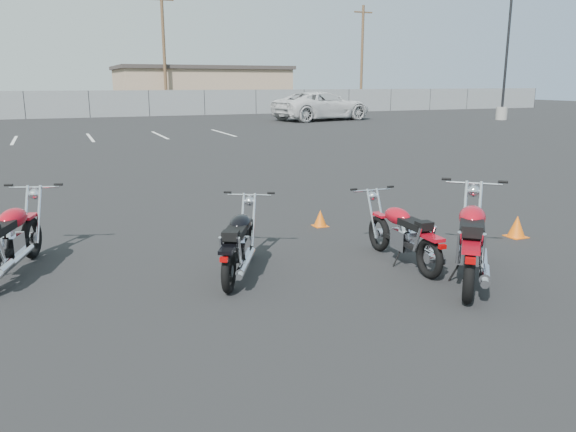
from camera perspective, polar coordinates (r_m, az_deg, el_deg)
name	(u,v)px	position (r m, az deg, el deg)	size (l,w,h in m)	color
ground	(292,280)	(6.89, 0.40, -6.49)	(120.00, 120.00, 0.00)	black
motorcycle_front_red	(10,240)	(7.73, -26.38, -2.22)	(1.05, 2.00, 0.99)	black
motorcycle_second_black	(239,243)	(6.97, -5.00, -2.80)	(1.19, 1.75, 0.89)	black
motorcycle_third_red	(404,234)	(7.53, 11.67, -1.82)	(0.70, 1.81, 0.88)	black
motorcycle_rear_red	(471,242)	(7.07, 18.14, -2.49)	(1.76, 1.93, 1.08)	black
training_cone_near	(320,218)	(9.38, 3.29, -0.22)	(0.23, 0.23, 0.28)	#E85E0C
training_cone_far	(517,226)	(9.41, 22.23, -0.98)	(0.28, 0.28, 0.34)	#E85E0C
light_pole_east	(506,67)	(38.91, 21.23, 13.90)	(0.80, 0.70, 11.97)	gray
chainlink_fence	(89,104)	(41.06, -19.55, 10.66)	(80.06, 0.06, 1.80)	slate
tan_building_east	(200,88)	(51.51, -8.89, 12.74)	(14.40, 9.40, 3.70)	tan
utility_pole_c	(164,51)	(45.82, -12.48, 16.06)	(1.80, 0.24, 9.00)	#4F3824
utility_pole_d	(362,56)	(53.12, 7.53, 15.85)	(1.80, 0.24, 9.00)	#4F3824
parking_line_stripes	(53,139)	(26.06, -22.75, 7.24)	(15.12, 4.00, 0.01)	silver
white_van	(322,98)	(36.15, 3.51, 11.92)	(7.38, 2.95, 2.80)	silver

